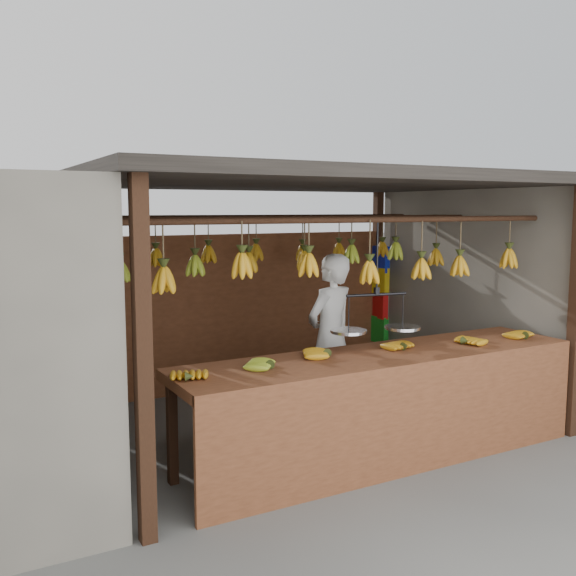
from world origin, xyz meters
TOP-DOWN VIEW (x-y plane):
  - ground at (0.00, 0.00)m, footprint 80.00×80.00m
  - stall at (0.00, 0.33)m, footprint 4.30×3.30m
  - neighbor_right at (3.60, 0.00)m, footprint 3.00×3.00m
  - counter at (0.11, -1.23)m, footprint 3.62×0.82m
  - hanging_bananas at (-0.00, 0.01)m, footprint 3.59×2.25m
  - balance_scale at (0.13, -1.00)m, footprint 0.79×0.38m
  - vendor at (0.32, 0.01)m, footprint 0.70×0.57m
  - bag_bundles at (1.94, 1.35)m, footprint 0.08×0.26m

SIDE VIEW (x-z plane):
  - ground at x=0.00m, z-range 0.00..0.00m
  - counter at x=0.11m, z-range 0.23..1.19m
  - vendor at x=0.32m, z-range 0.00..1.65m
  - bag_bundles at x=1.94m, z-range 0.37..1.62m
  - balance_scale at x=0.13m, z-range 0.66..1.59m
  - neighbor_right at x=3.60m, z-range 0.00..2.30m
  - hanging_bananas at x=0.00m, z-range 1.41..1.80m
  - stall at x=0.00m, z-range 0.77..3.17m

